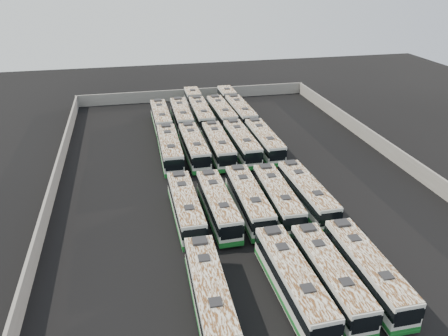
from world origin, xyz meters
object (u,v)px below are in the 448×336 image
(bus_midfront_far_right, at_px, (307,193))
(bus_midfront_left, at_px, (218,205))
(bus_front_far_right, at_px, (367,270))
(bus_back_far_right, at_px, (236,107))
(bus_back_center, at_px, (198,109))
(bus_front_center, at_px, (293,281))
(bus_midfront_far_left, at_px, (186,207))
(bus_back_far_left, at_px, (161,118))
(bus_midback_center, at_px, (218,145))
(bus_back_left, at_px, (182,116))
(bus_back_right, at_px, (222,113))
(bus_front_right, at_px, (330,275))
(bus_midback_left, at_px, (194,147))
(bus_midfront_right, at_px, (277,198))
(bus_midfront_center, at_px, (249,200))
(bus_front_far_left, at_px, (210,293))
(bus_midback_far_right, at_px, (264,141))
(bus_midback_far_left, at_px, (170,149))
(bus_midback_right, at_px, (242,143))

(bus_midfront_far_right, bearing_deg, bus_midfront_left, -179.69)
(bus_front_far_right, height_order, bus_back_far_right, bus_back_far_right)
(bus_back_center, bearing_deg, bus_front_center, -89.31)
(bus_midfront_far_left, height_order, bus_back_far_left, bus_back_far_left)
(bus_midfront_left, xyz_separation_m, bus_back_far_right, (10.03, 32.71, 0.05))
(bus_front_far_right, xyz_separation_m, bus_midback_center, (-6.66, 29.27, 0.05))
(bus_back_far_left, relative_size, bus_back_left, 0.98)
(bus_back_far_left, relative_size, bus_back_far_right, 0.64)
(bus_midfront_far_left, bearing_deg, bus_midfront_left, -5.06)
(bus_midfront_left, xyz_separation_m, bus_back_right, (6.77, 29.55, 0.07))
(bus_midback_center, relative_size, bus_back_far_right, 0.65)
(bus_front_right, bearing_deg, bus_midfront_left, 116.44)
(bus_midfront_far_right, height_order, bus_midback_left, bus_midback_left)
(bus_midfront_right, distance_m, bus_back_far_left, 31.10)
(bus_midfront_right, height_order, bus_midback_center, bus_midback_center)
(bus_front_right, xyz_separation_m, bus_midback_left, (-6.71, 29.46, 0.06))
(bus_midfront_center, distance_m, bus_back_far_left, 30.07)
(bus_front_far_left, xyz_separation_m, bus_front_center, (6.84, -0.08, 0.05))
(bus_midback_far_right, bearing_deg, bus_midback_left, 179.52)
(bus_midback_far_left, height_order, bus_back_far_left, bus_midback_far_left)
(bus_midfront_center, xyz_separation_m, bus_back_far_right, (6.60, 32.46, -0.00))
(bus_midfront_left, bearing_deg, bus_midback_center, 77.01)
(bus_front_center, height_order, bus_midback_left, bus_front_center)
(bus_midback_far_left, distance_m, bus_back_left, 13.93)
(bus_front_far_left, relative_size, bus_midback_left, 0.98)
(bus_midfront_left, distance_m, bus_midfront_center, 3.44)
(bus_front_far_left, bearing_deg, bus_midfront_far_right, 45.84)
(bus_midfront_center, xyz_separation_m, bus_midfront_far_right, (6.71, 0.01, -0.02))
(bus_midfront_right, bearing_deg, bus_back_far_left, 110.44)
(bus_midback_left, height_order, bus_back_right, bus_back_right)
(bus_front_far_left, relative_size, bus_midfront_far_right, 0.99)
(bus_midback_far_left, xyz_separation_m, bus_midback_right, (10.18, -0.06, -0.01))
(bus_midback_left, bearing_deg, bus_back_left, 89.08)
(bus_midback_left, bearing_deg, bus_midback_far_left, -179.58)
(bus_midback_far_left, distance_m, bus_midback_far_right, 13.54)
(bus_front_center, distance_m, bus_front_right, 3.26)
(bus_midfront_far_left, bearing_deg, bus_midfront_right, -1.54)
(bus_midback_right, xyz_separation_m, bus_back_far_right, (3.26, 16.60, -0.02))
(bus_front_far_left, distance_m, bus_midback_far_right, 32.37)
(bus_midback_far_right, bearing_deg, bus_midfront_left, -122.17)
(bus_back_center, height_order, bus_back_far_right, bus_back_center)
(bus_midfront_far_right, bearing_deg, bus_front_far_right, -91.56)
(bus_midback_center, xyz_separation_m, bus_back_center, (-0.01, 16.97, 0.00))
(bus_front_right, xyz_separation_m, bus_front_far_right, (3.36, -0.01, 0.01))
(bus_front_far_right, xyz_separation_m, bus_midfront_far_right, (0.10, 13.49, 0.02))
(bus_midfront_right, xyz_separation_m, bus_back_far_left, (-10.10, 29.41, 0.03))
(bus_front_far_right, bearing_deg, bus_back_far_right, 90.18)
(bus_midback_center, relative_size, bus_back_right, 0.99)
(bus_midfront_right, height_order, bus_midback_far_right, bus_midback_far_right)
(bus_back_left, bearing_deg, bus_front_center, -84.81)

